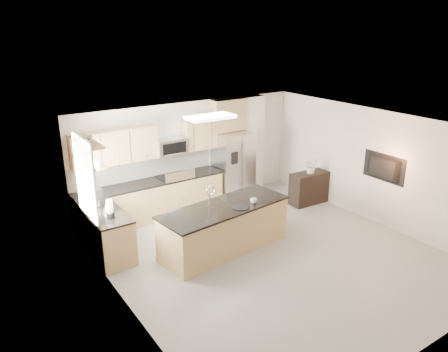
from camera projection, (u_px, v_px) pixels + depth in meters
floor at (271, 255)px, 8.69m from camera, size 6.50×6.50×0.00m
ceiling at (276, 127)px, 7.83m from camera, size 6.00×6.50×0.02m
wall_back at (189, 154)px, 10.81m from camera, size 6.00×0.02×2.60m
wall_front at (434, 271)px, 5.71m from camera, size 6.00×0.02×2.60m
wall_left at (123, 235)px, 6.69m from camera, size 0.02×6.50×2.60m
wall_right at (376, 167)px, 9.83m from camera, size 0.02×6.50×2.60m
back_counter at (151, 200)px, 10.19m from camera, size 3.55×0.66×1.44m
left_counter at (107, 233)px, 8.59m from camera, size 0.66×1.50×0.92m
range at (175, 194)px, 10.51m from camera, size 0.76×0.64×1.14m
upper_cabinets at (142, 143)px, 9.82m from camera, size 3.50×0.33×0.75m
microwave at (171, 147)px, 10.23m from camera, size 0.76×0.40×0.40m
refrigerator at (233, 166)px, 11.21m from camera, size 0.92×0.78×1.78m
partition_column at (252, 145)px, 11.65m from camera, size 0.60×0.30×2.60m
window at (85, 179)px, 8.04m from camera, size 0.04×1.15×1.65m
shelf_lower at (89, 161)px, 8.08m from camera, size 0.30×1.20×0.04m
shelf_upper at (87, 142)px, 7.96m from camera, size 0.30×1.20×0.04m
ceiling_fixture at (210, 117)px, 8.89m from camera, size 1.00×0.50×0.06m
island at (224, 227)px, 8.79m from camera, size 2.84×1.30×1.37m
credenza at (309, 188)px, 11.10m from camera, size 1.04×0.46×0.82m
cup at (254, 201)px, 8.76m from camera, size 0.13×0.13×0.10m
platter at (240, 207)px, 8.55m from camera, size 0.37×0.37×0.02m
blender at (110, 210)px, 8.13m from camera, size 0.16×0.16×0.36m
kettle at (107, 206)px, 8.39m from camera, size 0.21×0.21×0.26m
coffee_maker at (97, 198)px, 8.65m from camera, size 0.21×0.25×0.37m
bowl at (85, 138)px, 7.99m from camera, size 0.45×0.45×0.09m
flower_vase at (311, 162)px, 10.84m from camera, size 0.60×0.54×0.60m
television at (381, 168)px, 9.61m from camera, size 0.14×1.08×0.62m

